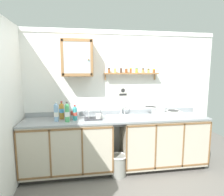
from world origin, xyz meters
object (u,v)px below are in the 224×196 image
(sink, at_px, (122,118))
(dish_rack, at_px, (92,117))
(bottle_detergent_teal_4, at_px, (75,113))
(wall_cabinet, at_px, (77,58))
(hot_plate_stove, at_px, (168,114))
(trash_bin, at_px, (119,165))
(saucepan, at_px, (161,108))
(bottle_water_clear_2, at_px, (73,111))
(bottle_water_blue_1, at_px, (56,112))
(mug, at_px, (99,116))
(warning_sign, at_px, (123,92))
(bottle_soda_green_3, at_px, (67,113))
(bottle_opaque_white_0, at_px, (67,114))
(bottle_juice_amber_5, at_px, (62,111))

(sink, xyz_separation_m, dish_rack, (-0.51, -0.04, 0.04))
(bottle_detergent_teal_4, relative_size, wall_cabinet, 0.42)
(hot_plate_stove, height_order, trash_bin, hot_plate_stove)
(saucepan, bearing_deg, bottle_water_clear_2, 177.21)
(saucepan, height_order, bottle_water_blue_1, bottle_water_blue_1)
(bottle_detergent_teal_4, height_order, mug, bottle_detergent_teal_4)
(bottle_detergent_teal_4, bearing_deg, warning_sign, 19.90)
(saucepan, relative_size, bottle_soda_green_3, 1.04)
(saucepan, height_order, warning_sign, warning_sign)
(wall_cabinet, relative_size, trash_bin, 1.65)
(bottle_water_blue_1, distance_m, bottle_soda_green_3, 0.19)
(wall_cabinet, bearing_deg, trash_bin, -28.06)
(sink, relative_size, trash_bin, 1.42)
(saucepan, distance_m, bottle_opaque_white_0, 1.60)
(bottle_juice_amber_5, distance_m, dish_rack, 0.51)
(sink, xyz_separation_m, hot_plate_stove, (0.80, -0.05, 0.06))
(dish_rack, distance_m, wall_cabinet, 1.00)
(sink, xyz_separation_m, bottle_water_clear_2, (-0.82, 0.05, 0.14))
(mug, bearing_deg, dish_rack, 164.55)
(bottle_water_clear_2, relative_size, dish_rack, 1.03)
(saucepan, distance_m, bottle_detergent_teal_4, 1.47)
(sink, relative_size, saucepan, 1.56)
(warning_sign, xyz_separation_m, trash_bin, (-0.17, -0.47, -1.15))
(hot_plate_stove, height_order, wall_cabinet, wall_cabinet)
(bottle_opaque_white_0, relative_size, bottle_juice_amber_5, 0.73)
(bottle_water_blue_1, distance_m, wall_cabinet, 0.93)
(bottle_opaque_white_0, bearing_deg, trash_bin, -14.53)
(bottle_water_blue_1, distance_m, trash_bin, 1.32)
(bottle_soda_green_3, bearing_deg, wall_cabinet, 56.42)
(bottle_opaque_white_0, height_order, dish_rack, bottle_opaque_white_0)
(sink, relative_size, bottle_water_blue_1, 1.64)
(bottle_opaque_white_0, distance_m, bottle_detergent_teal_4, 0.14)
(dish_rack, bearing_deg, saucepan, 0.53)
(bottle_water_clear_2, xyz_separation_m, bottle_juice_amber_5, (-0.19, 0.01, 0.01))
(saucepan, relative_size, mug, 2.54)
(hot_plate_stove, relative_size, mug, 3.64)
(bottle_juice_amber_5, height_order, mug, bottle_juice_amber_5)
(sink, height_order, hot_plate_stove, sink)
(bottle_opaque_white_0, distance_m, mug, 0.52)
(bottle_soda_green_3, bearing_deg, dish_rack, 16.89)
(bottle_detergent_teal_4, relative_size, mug, 1.92)
(warning_sign, bearing_deg, bottle_detergent_teal_4, -160.10)
(bottle_opaque_white_0, xyz_separation_m, bottle_juice_amber_5, (-0.09, 0.08, 0.04))
(saucepan, xyz_separation_m, bottle_detergent_teal_4, (-1.47, -0.04, -0.02))
(saucepan, relative_size, bottle_juice_amber_5, 1.13)
(bottle_opaque_white_0, relative_size, bottle_detergent_teal_4, 0.85)
(saucepan, xyz_separation_m, mug, (-1.09, -0.04, -0.09))
(bottle_opaque_white_0, height_order, bottle_water_clear_2, bottle_water_clear_2)
(bottle_opaque_white_0, distance_m, bottle_soda_green_3, 0.14)
(sink, xyz_separation_m, bottle_water_blue_1, (-1.07, -0.09, 0.15))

